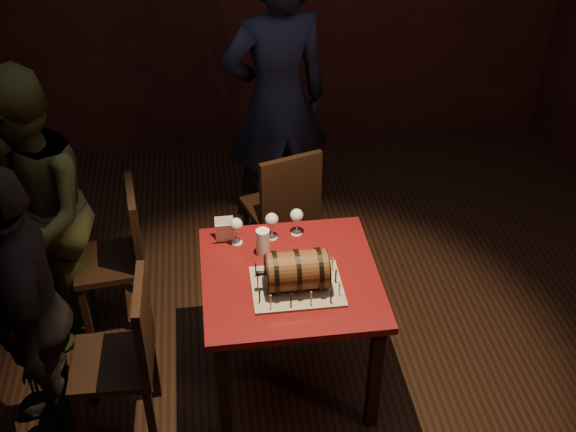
{
  "coord_description": "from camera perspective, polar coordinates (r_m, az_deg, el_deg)",
  "views": [
    {
      "loc": [
        -0.43,
        -2.96,
        3.13
      ],
      "look_at": [
        -0.04,
        0.05,
        0.95
      ],
      "focal_mm": 45.0,
      "sensor_mm": 36.0,
      "label": 1
    }
  ],
  "objects": [
    {
      "name": "wine_glass_right",
      "position": [
        3.88,
        0.69,
        -0.03
      ],
      "size": [
        0.07,
        0.07,
        0.16
      ],
      "color": "silver",
      "rests_on": "pub_table"
    },
    {
      "name": "chair_left_front",
      "position": [
        3.69,
        -12.59,
        -10.41
      ],
      "size": [
        0.41,
        0.41,
        0.93
      ],
      "color": "black",
      "rests_on": "ground"
    },
    {
      "name": "barrel_cake",
      "position": [
        3.54,
        0.71,
        -4.32
      ],
      "size": [
        0.36,
        0.21,
        0.21
      ],
      "color": "brown",
      "rests_on": "cake_board"
    },
    {
      "name": "pint_of_ale",
      "position": [
        3.77,
        -2.0,
        -2.11
      ],
      "size": [
        0.07,
        0.07,
        0.15
      ],
      "color": "silver",
      "rests_on": "pub_table"
    },
    {
      "name": "pub_table",
      "position": [
        3.75,
        0.17,
        -5.93
      ],
      "size": [
        0.9,
        0.9,
        0.75
      ],
      "color": "#500D11",
      "rests_on": "ground"
    },
    {
      "name": "person_left_rear",
      "position": [
        4.16,
        -19.49,
        0.01
      ],
      "size": [
        0.76,
        0.91,
        1.69
      ],
      "primitive_type": "imported",
      "rotation": [
        0.0,
        0.0,
        -1.41
      ],
      "color": "#414221",
      "rests_on": "ground"
    },
    {
      "name": "wine_glass_left",
      "position": [
        3.82,
        -4.13,
        -0.76
      ],
      "size": [
        0.07,
        0.07,
        0.16
      ],
      "color": "silver",
      "rests_on": "pub_table"
    },
    {
      "name": "chair_left_rear",
      "position": [
        4.31,
        -13.03,
        -2.65
      ],
      "size": [
        0.44,
        0.44,
        0.93
      ],
      "color": "black",
      "rests_on": "ground"
    },
    {
      "name": "cake_board",
      "position": [
        3.6,
        0.71,
        -5.58
      ],
      "size": [
        0.45,
        0.35,
        0.01
      ],
      "primitive_type": "cube",
      "color": "gray",
      "rests_on": "pub_table"
    },
    {
      "name": "chair_back",
      "position": [
        4.57,
        -0.3,
        0.83
      ],
      "size": [
        0.5,
        0.5,
        0.93
      ],
      "color": "black",
      "rests_on": "ground"
    },
    {
      "name": "person_back",
      "position": [
        4.77,
        -0.89,
        8.98
      ],
      "size": [
        0.8,
        0.61,
        1.98
      ],
      "primitive_type": "imported",
      "rotation": [
        0.0,
        0.0,
        3.35
      ],
      "color": "black",
      "rests_on": "ground"
    },
    {
      "name": "wine_glass_mid",
      "position": [
        3.85,
        -1.3,
        -0.37
      ],
      "size": [
        0.07,
        0.07,
        0.16
      ],
      "color": "silver",
      "rests_on": "pub_table"
    },
    {
      "name": "menu_card",
      "position": [
        3.88,
        -5.03,
        -1.2
      ],
      "size": [
        0.1,
        0.05,
        0.13
      ],
      "primitive_type": null,
      "color": "white",
      "rests_on": "pub_table"
    },
    {
      "name": "birthday_candles",
      "position": [
        3.57,
        0.71,
        -5.02
      ],
      "size": [
        0.4,
        0.3,
        0.09
      ],
      "color": "#FFE898",
      "rests_on": "cake_board"
    },
    {
      "name": "room_shell",
      "position": [
        3.46,
        0.72,
        5.63
      ],
      "size": [
        5.04,
        5.04,
        2.8
      ],
      "color": "black",
      "rests_on": "ground"
    },
    {
      "name": "person_left_front",
      "position": [
        3.63,
        -19.84,
        -7.03
      ],
      "size": [
        0.58,
        1.0,
        1.6
      ],
      "primitive_type": "imported",
      "rotation": [
        0.0,
        0.0,
        -1.36
      ],
      "color": "black",
      "rests_on": "ground"
    }
  ]
}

